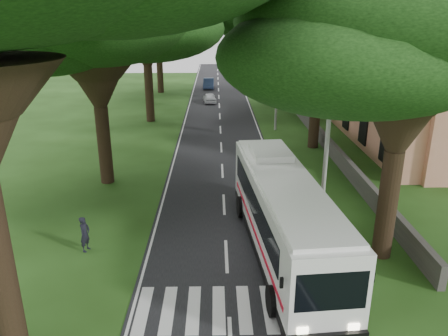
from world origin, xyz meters
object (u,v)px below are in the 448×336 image
Objects in this scene: church at (425,87)px; pole_far at (258,65)px; pole_near at (327,148)px; distant_car_a at (210,98)px; pedestrian at (85,234)px; distant_car_b at (209,83)px; coach_bus at (283,213)px; pole_mid at (277,88)px.

pole_far is (-12.36, 24.45, -0.73)m from church.
church reaches higher than pole_near.
distant_car_a is 2.09× the size of pedestrian.
church is 31.37m from pedestrian.
pole_near is at bearing -128.50° from church.
pole_near reaches higher than distant_car_b.
pole_near reaches higher than coach_bus.
church is at bearing 51.50° from pole_near.
pole_near is 20.00m from pole_mid.
coach_bus is 49.24m from distant_car_b.
pole_far is at bearing -0.54° from pedestrian.
pole_near is 40.00m from pole_far.
pole_far is 0.59× the size of coach_bus.
pedestrian is (-24.77, -18.84, -4.01)m from church.
pole_near is 1.76× the size of distant_car_b.
pedestrian reaches higher than distant_car_b.
church is 3.00× the size of pole_far.
pole_mid is 23.96m from coach_bus.
distant_car_a is at bearing 136.16° from church.
pedestrian reaches higher than distant_car_a.
distant_car_b is (-7.01, 5.33, -3.40)m from pole_far.
pole_mid is 1.76× the size of distant_car_b.
distant_car_a is at bearing -137.69° from pole_far.
pole_mid is at bearing 78.33° from coach_bus.
pole_mid is 4.44× the size of pedestrian.
pole_mid reaches higher than distant_car_a.
church is 13.31× the size of pedestrian.
coach_bus is 9.68m from pedestrian.
pole_mid is 26.59m from pedestrian.
church is at bearing 129.83° from distant_car_a.
church reaches higher than pole_mid.
distant_car_a is (-3.92, 37.58, -1.46)m from coach_bus.
church is 26.80m from distant_car_a.
pedestrian is (-9.60, 0.41, -1.23)m from coach_bus.
distant_car_b is at bearing 123.04° from church.
pole_far is 4.44× the size of pedestrian.
pedestrian is at bearing -142.74° from church.
pole_far is at bearing 116.82° from church.
distant_car_a is at bearing 115.86° from pole_mid.
pole_near and pole_far have the same top height.
coach_bus is at bearing 89.62° from distant_car_a.
pole_far reaches higher than distant_car_a.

